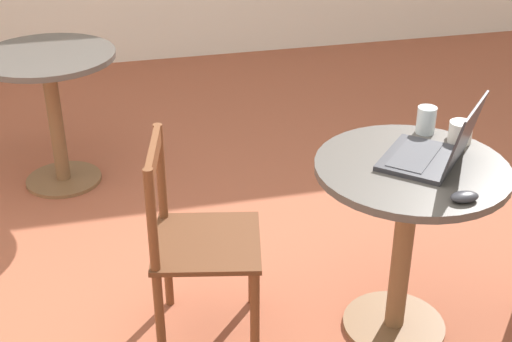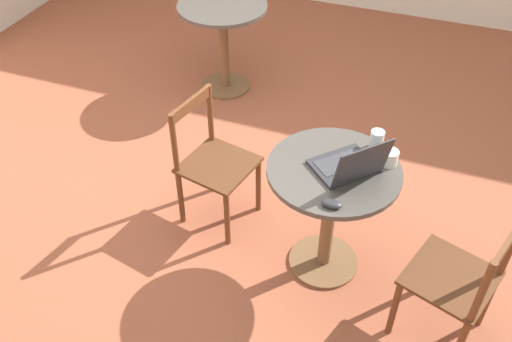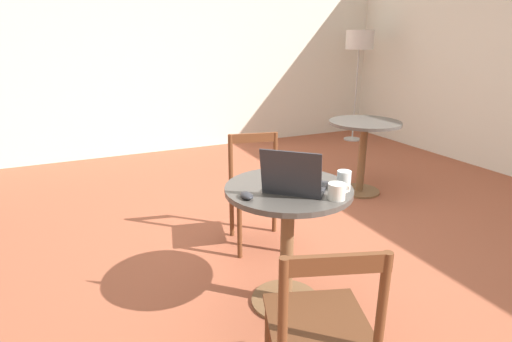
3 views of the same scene
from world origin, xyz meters
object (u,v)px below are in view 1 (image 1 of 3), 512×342
at_px(laptop, 434,151).
at_px(chair_near_back, 196,243).
at_px(cafe_table_mid, 51,88).
at_px(mug, 460,132).
at_px(drinking_glass, 426,120).
at_px(cafe_table_near, 407,211).
at_px(mouse, 464,197).

bearing_deg(laptop, chair_near_back, 78.45).
relative_size(cafe_table_mid, laptop, 1.73).
height_order(laptop, mug, laptop).
bearing_deg(drinking_glass, cafe_table_mid, 47.43).
relative_size(cafe_table_near, mouse, 7.52).
bearing_deg(cafe_table_near, chair_near_back, 77.86).
bearing_deg(chair_near_back, cafe_table_mid, 20.27).
height_order(cafe_table_near, cafe_table_mid, same).
height_order(cafe_table_near, chair_near_back, chair_near_back).
bearing_deg(laptop, drinking_glass, -19.85).
bearing_deg(chair_near_back, mouse, -118.01).
xyz_separation_m(chair_near_back, laptop, (-0.17, -0.85, 0.37)).
bearing_deg(laptop, mug, -51.63).
xyz_separation_m(cafe_table_near, laptop, (-0.01, -0.08, 0.25)).
xyz_separation_m(mouse, mug, (0.41, -0.20, 0.03)).
bearing_deg(cafe_table_mid, laptop, -139.26).
distance_m(chair_near_back, drinking_glass, 1.02).
bearing_deg(chair_near_back, mug, -91.71).
bearing_deg(cafe_table_near, drinking_glass, -34.23).
height_order(cafe_table_near, mouse, mouse).
relative_size(laptop, drinking_glass, 4.01).
height_order(laptop, drinking_glass, laptop).
xyz_separation_m(chair_near_back, mouse, (-0.44, -0.84, 0.34)).
bearing_deg(cafe_table_near, mouse, -168.48).
distance_m(cafe_table_near, drinking_glass, 0.39).
bearing_deg(mouse, cafe_table_mid, 36.02).
relative_size(chair_near_back, drinking_glass, 7.81).
distance_m(mug, drinking_glass, 0.14).
relative_size(cafe_table_mid, mouse, 7.52).
bearing_deg(drinking_glass, cafe_table_near, 145.77).
bearing_deg(mug, drinking_glass, 39.94).
distance_m(cafe_table_mid, drinking_glass, 2.02).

